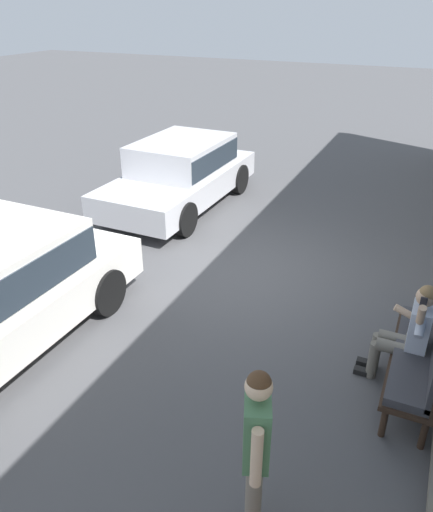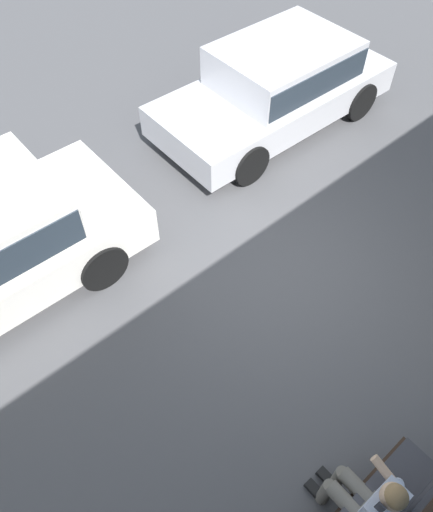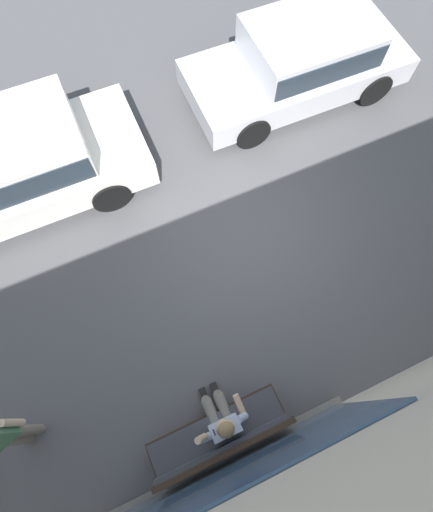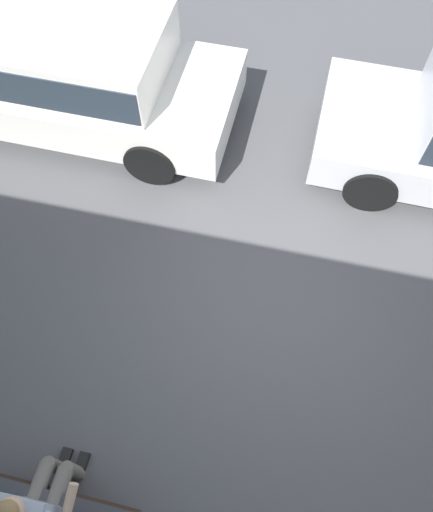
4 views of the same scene
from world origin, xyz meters
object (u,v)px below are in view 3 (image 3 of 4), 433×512
bench (221,440)px  person_on_phone (222,420)px  parked_car_near (302,58)px  parked_car_mid (8,166)px  pedestrian_standing (1,437)px

bench → person_on_phone: (-0.11, -0.22, 0.13)m
bench → person_on_phone: person_on_phone is taller
parked_car_near → parked_car_mid: (5.55, 0.13, 0.04)m
parked_car_near → parked_car_mid: size_ratio=0.92×
bench → parked_car_mid: size_ratio=0.41×
bench → parked_car_mid: 5.38m
parked_car_near → person_on_phone: bearing=52.0°
parked_car_mid → pedestrian_standing: (0.94, 4.01, 0.20)m
bench → pedestrian_standing: pedestrian_standing is taller
parked_car_near → pedestrian_standing: pedestrian_standing is taller
parked_car_mid → pedestrian_standing: size_ratio=2.68×
bench → person_on_phone: size_ratio=1.43×
person_on_phone → parked_car_near: parked_car_near is taller
bench → pedestrian_standing: 2.71m
bench → parked_car_near: (-4.09, -5.30, 0.22)m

